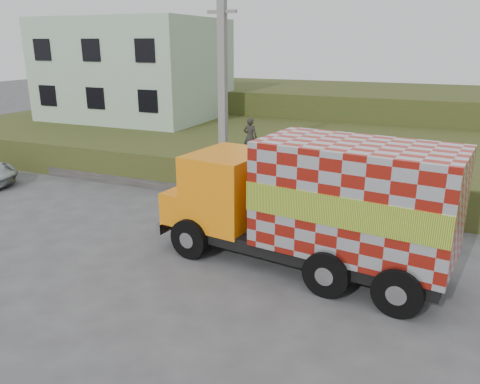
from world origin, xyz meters
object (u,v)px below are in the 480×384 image
at_px(utility_pole, 223,96).
at_px(pedestrian, 250,137).
at_px(cargo_truck, 315,204).
at_px(cow, 185,221).

relative_size(utility_pole, pedestrian, 4.89).
height_order(utility_pole, cargo_truck, utility_pole).
distance_m(cargo_truck, cow, 4.53).
xyz_separation_m(utility_pole, pedestrian, (0.78, 1.00, -1.76)).
bearing_deg(cow, pedestrian, 108.34).
bearing_deg(cargo_truck, pedestrian, 133.74).
height_order(cargo_truck, pedestrian, cargo_truck).
xyz_separation_m(utility_pole, cow, (0.83, -4.76, -3.47)).
relative_size(cow, pedestrian, 0.88).
xyz_separation_m(utility_pole, cargo_truck, (5.15, -5.11, -2.17)).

